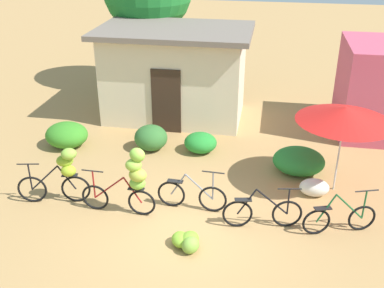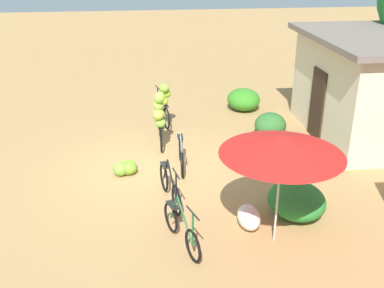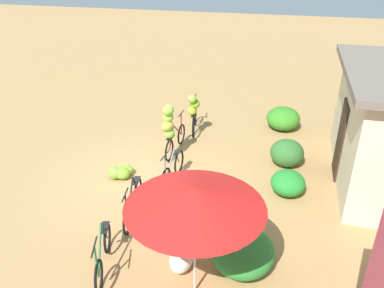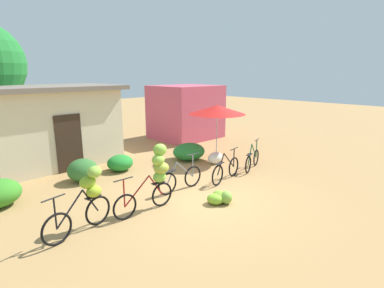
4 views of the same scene
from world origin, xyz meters
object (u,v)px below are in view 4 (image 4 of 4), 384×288
shop_pink (186,112)px  bicycle_leftmost (87,195)px  bicycle_near_pile (156,173)px  produce_sack (215,158)px  bicycle_rightmost (252,160)px  building_low (53,125)px  bicycle_by_shop (226,170)px  market_umbrella (217,110)px  banana_pile_on_ground (220,198)px  bicycle_center_loaded (181,179)px

shop_pink → bicycle_leftmost: 9.95m
bicycle_near_pile → produce_sack: bearing=20.5°
bicycle_rightmost → building_low: bearing=129.5°
bicycle_near_pile → bicycle_by_shop: size_ratio=1.02×
bicycle_leftmost → bicycle_near_pile: 1.74m
market_umbrella → produce_sack: bearing=-142.9°
bicycle_leftmost → bicycle_by_shop: bearing=-2.2°
bicycle_rightmost → banana_pile_on_ground: 3.24m
building_low → shop_pink: 6.79m
building_low → bicycle_by_shop: 6.66m
market_umbrella → bicycle_near_pile: (-4.53, -1.89, -1.04)m
bicycle_leftmost → market_umbrella: bearing=15.0°
bicycle_center_loaded → produce_sack: bicycle_center_loaded is taller
building_low → shop_pink: (6.79, -0.08, -0.11)m
bicycle_leftmost → bicycle_center_loaded: 3.01m
bicycle_by_shop → bicycle_leftmost: bearing=177.8°
bicycle_leftmost → bicycle_rightmost: bicycle_leftmost is taller
market_umbrella → bicycle_near_pile: size_ratio=1.28×
bicycle_center_loaded → bicycle_by_shop: bearing=-14.3°
building_low → bicycle_leftmost: building_low is taller
shop_pink → bicycle_by_shop: bearing=-122.8°
bicycle_center_loaded → building_low: bearing=105.6°
bicycle_leftmost → bicycle_center_loaded: bearing=4.4°
bicycle_near_pile → banana_pile_on_ground: 1.85m
bicycle_center_loaded → bicycle_rightmost: bearing=-5.8°
market_umbrella → bicycle_rightmost: size_ratio=1.43×
bicycle_leftmost → banana_pile_on_ground: (3.11, -1.15, -0.65)m
shop_pink → bicycle_by_shop: 6.87m
building_low → market_umbrella: size_ratio=2.18×
market_umbrella → bicycle_by_shop: (-1.68, -1.85, -1.63)m
banana_pile_on_ground → bicycle_near_pile: bearing=146.0°
market_umbrella → banana_pile_on_ground: size_ratio=2.98×
building_low → bicycle_by_shop: building_low is taller
building_low → bicycle_leftmost: 5.84m
bicycle_by_shop → shop_pink: bearing=57.2°
bicycle_rightmost → produce_sack: (-0.42, 1.38, -0.12)m
bicycle_rightmost → bicycle_center_loaded: bearing=174.2°
market_umbrella → bicycle_by_shop: bearing=-132.3°
bicycle_leftmost → produce_sack: bicycle_leftmost is taller
market_umbrella → bicycle_leftmost: (-6.25, -1.67, -1.19)m
bicycle_leftmost → bicycle_rightmost: size_ratio=1.08×
produce_sack → bicycle_by_shop: bearing=-128.7°
bicycle_center_loaded → bicycle_leftmost: bearing=-175.6°
bicycle_near_pile → bicycle_center_loaded: bicycle_near_pile is taller
bicycle_near_pile → building_low: bearing=92.5°
bicycle_center_loaded → bicycle_rightmost: size_ratio=1.04×
bicycle_rightmost → shop_pink: bearing=69.7°
shop_pink → bicycle_near_pile: size_ratio=1.85×
bicycle_by_shop → bicycle_rightmost: size_ratio=1.09×
produce_sack → shop_pink: bearing=59.4°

